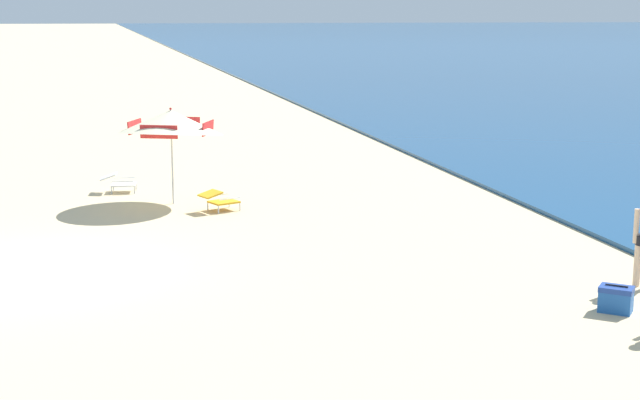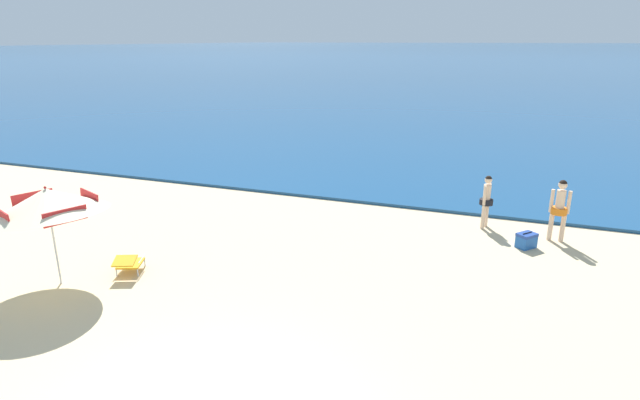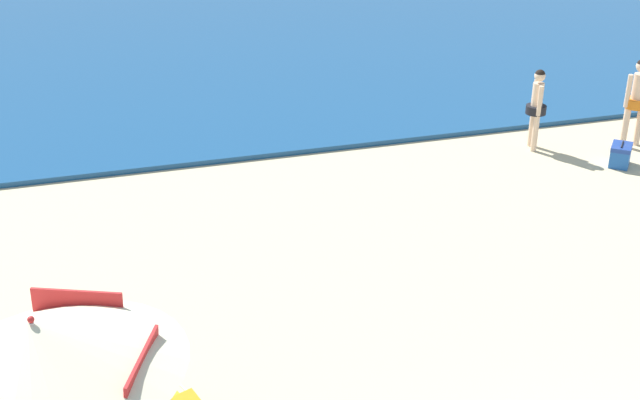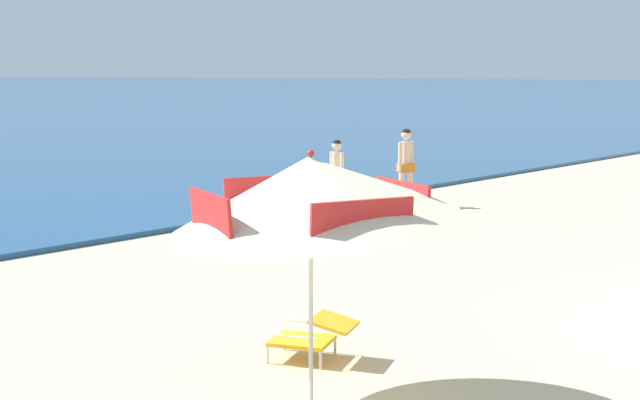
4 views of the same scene
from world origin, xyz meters
name	(u,v)px [view 4 (image 4 of 4)]	position (x,y,z in m)	size (l,w,h in m)	color
beach_umbrella_striped_main	(311,190)	(-5.50, 2.83, 1.96)	(3.34, 3.32, 2.38)	silver
lounge_chair_beside_umbrella	(313,334)	(-4.39, 3.79, 0.28)	(0.81, 0.99, 0.49)	gold
person_standing_near_shore	(337,171)	(3.34, 9.90, 0.91)	(0.38, 0.45, 1.57)	beige
person_standing_beside	(406,162)	(5.24, 9.49, 1.00)	(0.52, 0.42, 1.73)	beige
cooler_box	(415,204)	(4.47, 8.70, 0.20)	(0.59, 0.60, 0.43)	#1E56A8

